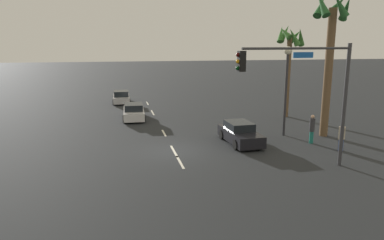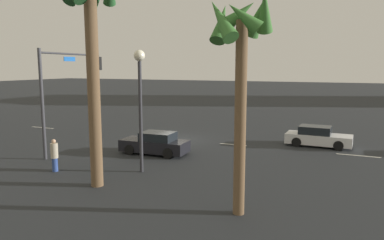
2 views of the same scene
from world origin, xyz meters
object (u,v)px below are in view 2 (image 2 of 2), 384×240
(car_0, at_px, (318,137))
(pedestrian_1, at_px, (54,155))
(car_2, at_px, (155,144))
(palm_tree_1, at_px, (241,50))
(traffic_signal, at_px, (65,82))
(pedestrian_0, at_px, (95,152))
(streetlamp, at_px, (140,88))
(palm_tree_2, at_px, (92,39))

(car_0, distance_m, pedestrian_1, 16.94)
(pedestrian_1, bearing_deg, car_2, -117.80)
(palm_tree_1, bearing_deg, traffic_signal, -22.32)
(pedestrian_0, xyz_separation_m, palm_tree_1, (-8.43, 2.38, 4.99))
(pedestrian_0, relative_size, pedestrian_1, 1.11)
(car_2, xyz_separation_m, palm_tree_1, (-7.42, 6.97, 5.36))
(streetlamp, relative_size, pedestrian_1, 3.65)
(streetlamp, bearing_deg, car_0, -127.58)
(car_2, relative_size, traffic_signal, 0.66)
(traffic_signal, height_order, palm_tree_2, palm_tree_2)
(streetlamp, xyz_separation_m, pedestrian_1, (4.19, 1.73, -3.48))
(traffic_signal, xyz_separation_m, streetlamp, (-6.77, 2.07, -0.08))
(streetlamp, relative_size, palm_tree_2, 0.63)
(traffic_signal, relative_size, pedestrian_0, 3.40)
(car_2, xyz_separation_m, palm_tree_2, (-0.61, 6.46, 5.99))
(car_2, bearing_deg, pedestrian_1, 62.20)
(pedestrian_1, xyz_separation_m, palm_tree_1, (-10.31, 1.48, 5.11))
(car_0, relative_size, streetlamp, 0.70)
(pedestrian_0, distance_m, palm_tree_1, 10.08)
(car_2, relative_size, palm_tree_2, 0.43)
(car_0, relative_size, traffic_signal, 0.67)
(traffic_signal, bearing_deg, car_2, -162.91)
(car_2, bearing_deg, streetlamp, 109.04)
(car_2, height_order, streetlamp, streetlamp)
(pedestrian_0, height_order, palm_tree_1, palm_tree_1)
(traffic_signal, xyz_separation_m, palm_tree_1, (-12.89, 5.29, 1.56))
(traffic_signal, xyz_separation_m, pedestrian_0, (-4.46, 2.91, -3.44))
(car_0, xyz_separation_m, palm_tree_2, (8.53, 12.89, 5.99))
(car_2, bearing_deg, palm_tree_2, 95.36)
(traffic_signal, xyz_separation_m, palm_tree_2, (-6.08, 4.78, 2.18))
(palm_tree_2, bearing_deg, traffic_signal, -38.17)
(car_0, relative_size, car_2, 1.02)
(car_2, bearing_deg, pedestrian_0, 77.56)
(car_0, xyz_separation_m, car_2, (9.14, 6.43, 0.01))
(palm_tree_2, bearing_deg, streetlamp, -104.34)
(car_0, bearing_deg, pedestrian_1, 44.74)
(streetlamp, height_order, palm_tree_1, palm_tree_1)
(pedestrian_0, xyz_separation_m, palm_tree_2, (-1.62, 1.87, 5.62))
(traffic_signal, bearing_deg, palm_tree_1, 157.68)
(car_0, height_order, palm_tree_1, palm_tree_1)
(car_0, xyz_separation_m, pedestrian_0, (10.15, 11.02, 0.38))
(pedestrian_1, bearing_deg, palm_tree_1, 171.81)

